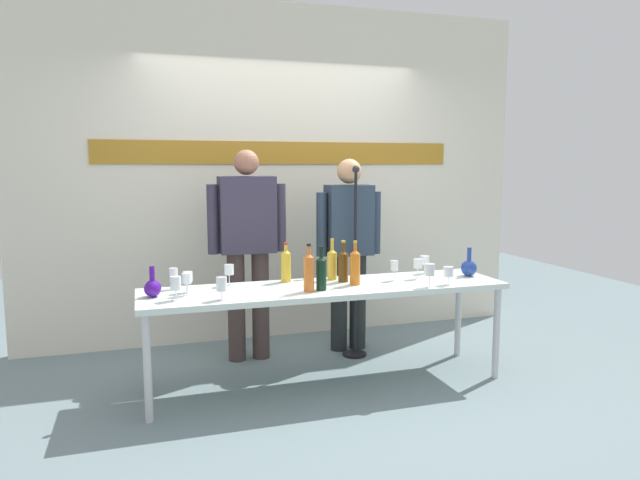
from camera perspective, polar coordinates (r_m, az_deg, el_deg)
ground_plane at (r=4.32m, az=0.62°, el=-14.02°), size 10.00×10.00×0.00m
back_wall at (r=5.29m, az=-3.86°, el=6.57°), size 4.64×0.11×3.00m
display_table at (r=4.12m, az=0.63°, el=-5.31°), size 2.60×0.64×0.72m
decanter_blue_left at (r=3.92m, az=-16.24°, el=-4.53°), size 0.11×0.11×0.20m
decanter_blue_right at (r=4.61m, az=14.52°, el=-2.64°), size 0.12×0.12×0.22m
presenter_left at (r=4.64m, az=-7.19°, el=-0.05°), size 0.63×0.22×1.70m
presenter_right at (r=4.88m, az=2.86°, el=-0.32°), size 0.57×0.22×1.63m
wine_bottle_0 at (r=3.95m, az=0.13°, el=-3.18°), size 0.07×0.07×0.30m
wine_bottle_1 at (r=4.24m, az=2.32°, el=-2.46°), size 0.07×0.07×0.31m
wine_bottle_2 at (r=4.14m, az=3.49°, el=-2.60°), size 0.07×0.07×0.32m
wine_bottle_3 at (r=4.24m, az=-3.40°, el=-2.44°), size 0.07×0.07×0.29m
wine_bottle_4 at (r=3.91m, az=-1.12°, el=-3.10°), size 0.07×0.07×0.33m
wine_bottle_5 at (r=4.32m, az=1.20°, el=-2.30°), size 0.07×0.07×0.31m
wine_glass_left_0 at (r=3.72m, az=-9.72°, el=-4.36°), size 0.07×0.07×0.15m
wine_glass_left_1 at (r=3.90m, az=-13.07°, el=-3.80°), size 0.06×0.06×0.15m
wine_glass_left_2 at (r=4.16m, az=-8.99°, el=-2.97°), size 0.07×0.07×0.15m
wine_glass_left_3 at (r=3.98m, az=-12.97°, el=-3.61°), size 0.07×0.07×0.14m
wine_glass_left_4 at (r=3.78m, az=-14.09°, el=-4.22°), size 0.07×0.07×0.15m
wine_glass_left_5 at (r=4.11m, az=-14.30°, el=-3.31°), size 0.06×0.06×0.15m
wine_glass_right_0 at (r=4.41m, az=9.65°, el=-2.35°), size 0.07×0.07×0.15m
wine_glass_right_1 at (r=4.32m, az=7.37°, el=-2.60°), size 0.06×0.06×0.15m
wine_glass_right_2 at (r=4.24m, az=12.60°, el=-3.11°), size 0.07×0.07×0.13m
wine_glass_right_3 at (r=4.64m, az=10.32°, el=-2.03°), size 0.07×0.07×0.14m
wine_glass_right_4 at (r=4.13m, az=10.80°, el=-2.95°), size 0.07×0.07×0.17m
microphone_stand at (r=4.77m, az=3.48°, el=-5.26°), size 0.20×0.20×1.58m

